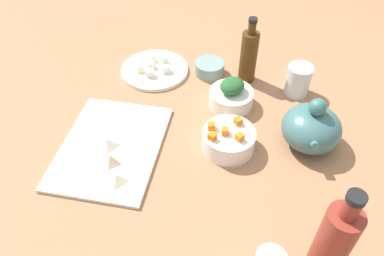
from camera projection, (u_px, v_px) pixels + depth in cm
name	position (u px, v px, depth cm)	size (l,w,h in cm)	color
tabletop	(192.00, 145.00, 104.13)	(190.00, 190.00, 3.00)	#A6734E
cutting_board	(111.00, 147.00, 100.93)	(34.22, 25.48, 1.00)	silver
plate_tofu	(155.00, 70.00, 125.00)	(21.84, 21.84, 1.20)	white
bowl_greens	(231.00, 98.00, 111.89)	(12.79, 12.79, 5.02)	white
bowl_carrots	(229.00, 140.00, 99.50)	(13.78, 13.78, 5.64)	white
bowl_small_side	(210.00, 68.00, 123.14)	(9.37, 9.37, 4.20)	gray
teapot	(311.00, 128.00, 98.60)	(17.31, 15.35, 14.98)	#406D6D
bottle_0	(331.00, 246.00, 68.79)	(6.35, 6.35, 27.16)	maroon
bottle_1	(249.00, 56.00, 116.28)	(5.22, 5.22, 21.35)	#4F3010
drinking_glass_1	(298.00, 80.00, 114.44)	(7.39, 7.39, 9.42)	white
carrot_cube_0	(240.00, 137.00, 95.08)	(1.80, 1.80, 1.80)	orange
carrot_cube_1	(212.00, 136.00, 95.25)	(1.80, 1.80, 1.80)	orange
carrot_cube_2	(238.00, 121.00, 99.17)	(1.80, 1.80, 1.80)	orange
carrot_cube_3	(225.00, 131.00, 96.54)	(1.80, 1.80, 1.80)	orange
carrot_cube_4	(211.00, 126.00, 97.84)	(1.80, 1.80, 1.80)	orange
chopped_greens_mound	(232.00, 86.00, 108.64)	(7.39, 6.48, 4.22)	#286130
tofu_cube_0	(152.00, 58.00, 126.73)	(2.20, 2.20, 2.20)	white
tofu_cube_1	(140.00, 69.00, 122.60)	(2.20, 2.20, 2.20)	white
tofu_cube_2	(163.00, 59.00, 126.31)	(2.20, 2.20, 2.20)	white
tofu_cube_3	(166.00, 69.00, 122.45)	(2.20, 2.20, 2.20)	white
tofu_cube_4	(150.00, 73.00, 120.81)	(2.20, 2.20, 2.20)	white
tofu_cube_5	(151.00, 65.00, 124.02)	(2.20, 2.20, 2.20)	white
dumpling_0	(116.00, 178.00, 91.65)	(4.64, 4.59, 2.17)	beige
dumpling_1	(107.00, 143.00, 99.71)	(4.77, 4.55, 2.32)	beige
dumpling_2	(111.00, 159.00, 95.38)	(4.01, 3.72, 2.76)	beige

